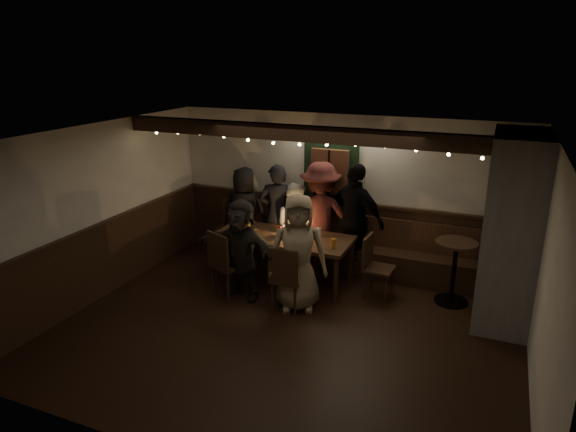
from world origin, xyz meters
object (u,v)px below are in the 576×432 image
at_px(dining_table, 283,240).
at_px(high_top, 455,264).
at_px(chair_near_left, 224,260).
at_px(person_f, 241,249).
at_px(person_d, 320,217).
at_px(person_b, 277,214).
at_px(chair_end, 374,262).
at_px(person_e, 355,220).
at_px(person_g, 298,253).
at_px(person_a, 245,213).
at_px(person_c, 295,226).
at_px(chair_near_right, 286,275).

xyz_separation_m(dining_table, high_top, (2.61, 0.28, -0.10)).
xyz_separation_m(chair_near_left, person_f, (0.26, 0.07, 0.19)).
height_order(chair_near_left, person_d, person_d).
xyz_separation_m(person_b, person_d, (0.80, -0.03, 0.05)).
height_order(chair_end, person_e, person_e).
height_order(person_b, person_d, person_d).
xyz_separation_m(chair_near_left, person_g, (1.17, 0.06, 0.28)).
height_order(chair_end, person_a, person_a).
xyz_separation_m(chair_end, person_d, (-1.08, 0.63, 0.40)).
relative_size(chair_near_left, person_c, 0.69).
distance_m(person_a, person_e, 2.03).
height_order(high_top, person_d, person_d).
bearing_deg(person_e, chair_end, 148.11).
bearing_deg(person_f, person_b, 101.68).
relative_size(person_a, person_e, 0.88).
relative_size(person_b, person_g, 1.03).
xyz_separation_m(chair_near_right, chair_end, (1.02, 0.99, -0.02)).
height_order(high_top, person_a, person_a).
height_order(person_c, person_g, person_g).
xyz_separation_m(person_d, person_e, (0.59, 0.04, 0.01)).
relative_size(person_d, person_e, 0.99).
height_order(chair_near_left, chair_near_right, chair_near_left).
distance_m(chair_end, person_g, 1.28).
bearing_deg(person_a, chair_end, 149.02).
xyz_separation_m(chair_near_left, chair_end, (2.07, 0.90, -0.05)).
bearing_deg(person_c, high_top, -171.24).
distance_m(chair_near_right, person_c, 1.61).
relative_size(person_a, person_d, 0.89).
xyz_separation_m(chair_end, person_b, (-1.89, 0.65, 0.35)).
distance_m(chair_near_right, person_e, 1.78).
height_order(person_b, person_f, person_b).
bearing_deg(chair_near_left, dining_table, 52.69).
distance_m(chair_end, person_e, 0.92).
bearing_deg(chair_near_right, chair_near_left, 175.22).
relative_size(person_c, person_e, 0.79).
relative_size(chair_near_right, high_top, 1.02).
xyz_separation_m(chair_end, high_top, (1.15, 0.19, 0.08)).
height_order(person_e, person_g, person_e).
relative_size(person_c, person_d, 0.80).
bearing_deg(person_g, person_b, 101.64).
bearing_deg(high_top, chair_end, -170.56).
relative_size(dining_table, person_g, 1.27).
bearing_deg(person_c, chair_near_left, 84.76).
bearing_deg(chair_near_left, person_c, 68.64).
bearing_deg(high_top, dining_table, -173.76).
relative_size(high_top, person_c, 0.64).
bearing_deg(person_e, dining_table, 59.82).
distance_m(person_c, person_g, 1.51).
bearing_deg(chair_near_right, person_g, 49.73).
height_order(chair_near_left, person_a, person_a).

